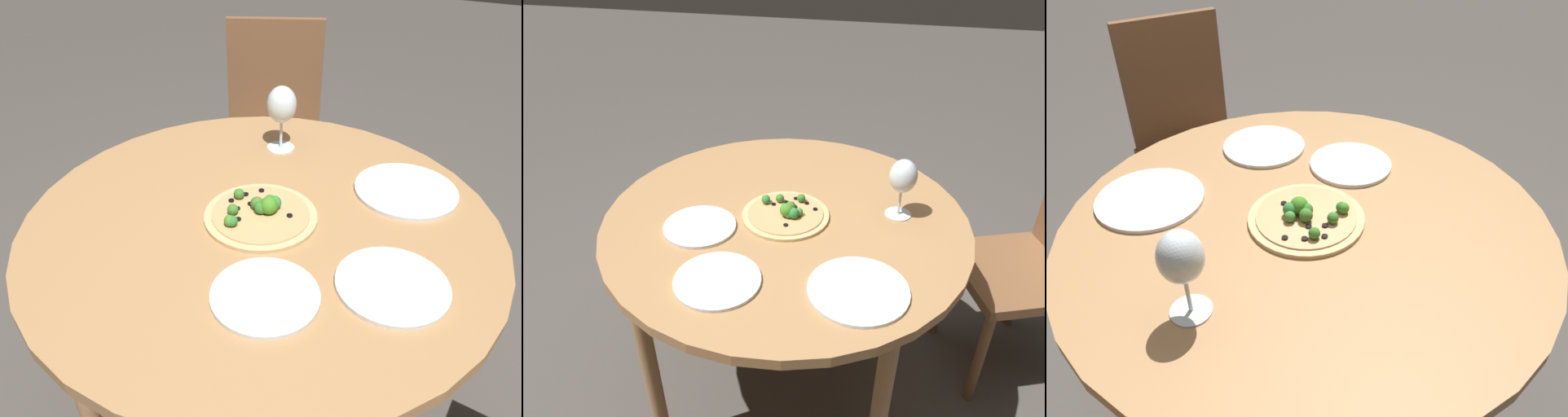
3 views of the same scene
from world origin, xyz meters
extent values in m
plane|color=#4C4742|center=(0.00, 0.00, 0.00)|extent=(12.00, 12.00, 0.00)
cylinder|color=#A87A4C|center=(0.00, 0.00, 0.76)|extent=(1.11, 1.11, 0.03)
cylinder|color=#A87A4C|center=(0.34, -0.34, 0.37)|extent=(0.05, 0.05, 0.74)
cylinder|color=#A87A4C|center=(-0.34, 0.34, 0.37)|extent=(0.05, 0.05, 0.74)
cylinder|color=#A87A4C|center=(0.34, 0.34, 0.37)|extent=(0.05, 0.05, 0.74)
cube|color=brown|center=(0.14, 0.86, 0.45)|extent=(0.46, 0.46, 0.04)
cube|color=brown|center=(0.17, 1.04, 0.72)|extent=(0.38, 0.09, 0.49)
cylinder|color=brown|center=(-0.06, 0.72, 0.22)|extent=(0.04, 0.04, 0.43)
cylinder|color=brown|center=(0.28, 0.66, 0.22)|extent=(0.04, 0.04, 0.43)
cylinder|color=brown|center=(0.00, 1.05, 0.22)|extent=(0.04, 0.04, 0.43)
cylinder|color=brown|center=(0.33, 1.00, 0.22)|extent=(0.04, 0.04, 0.43)
cylinder|color=tan|center=(0.00, 0.00, 0.78)|extent=(0.27, 0.27, 0.01)
cylinder|color=tan|center=(0.00, 0.00, 0.79)|extent=(0.23, 0.23, 0.00)
sphere|color=#377529|center=(-0.03, -0.07, 0.80)|extent=(0.03, 0.03, 0.03)
sphere|color=#438228|center=(0.07, -0.04, 0.80)|extent=(0.03, 0.03, 0.03)
sphere|color=#3A8031|center=(-0.01, 0.02, 0.80)|extent=(0.02, 0.02, 0.02)
sphere|color=#3B7829|center=(0.03, -0.06, 0.80)|extent=(0.03, 0.03, 0.03)
sphere|color=#2D7A30|center=(0.07, -0.04, 0.80)|extent=(0.03, 0.03, 0.03)
sphere|color=#427129|center=(-0.01, -0.02, 0.80)|extent=(0.03, 0.03, 0.03)
sphere|color=#408423|center=(-0.01, 0.02, 0.81)|extent=(0.04, 0.04, 0.04)
sphere|color=#33772A|center=(0.00, 0.00, 0.80)|extent=(0.03, 0.03, 0.03)
sphere|color=#428133|center=(-0.04, 0.01, 0.80)|extent=(0.03, 0.03, 0.03)
sphere|color=#2F7D36|center=(-0.03, 0.02, 0.81)|extent=(0.03, 0.03, 0.03)
cylinder|color=black|center=(-0.02, 0.07, 0.79)|extent=(0.01, 0.01, 0.00)
cylinder|color=black|center=(0.05, -0.04, 0.79)|extent=(0.01, 0.01, 0.00)
cylinder|color=black|center=(-0.09, -0.04, 0.79)|extent=(0.01, 0.01, 0.00)
cylinder|color=black|center=(-0.05, -0.06, 0.79)|extent=(0.01, 0.01, 0.00)
cylinder|color=black|center=(0.00, 0.00, 0.79)|extent=(0.01, 0.01, 0.00)
cylinder|color=black|center=(0.01, -0.06, 0.79)|extent=(0.01, 0.01, 0.00)
cylinder|color=black|center=(-0.02, -0.08, 0.79)|extent=(0.01, 0.01, 0.00)
cylinder|color=black|center=(0.00, 0.01, 0.79)|extent=(0.01, 0.01, 0.00)
cylinder|color=black|center=(-0.02, -0.04, 0.79)|extent=(0.01, 0.01, 0.00)
cylinder|color=silver|center=(-0.34, -0.09, 0.78)|extent=(0.08, 0.08, 0.00)
cylinder|color=silver|center=(-0.34, -0.09, 0.82)|extent=(0.01, 0.01, 0.08)
ellipsoid|color=silver|center=(-0.34, -0.09, 0.91)|extent=(0.08, 0.08, 0.10)
cylinder|color=silver|center=(-0.25, 0.29, 0.78)|extent=(0.26, 0.26, 0.01)
cylinder|color=silver|center=(0.23, 0.11, 0.78)|extent=(0.21, 0.21, 0.01)
cylinder|color=silver|center=(0.11, 0.33, 0.78)|extent=(0.23, 0.23, 0.01)
camera|label=1|loc=(0.88, 0.39, 1.48)|focal=35.00mm
camera|label=2|loc=(-0.27, 1.26, 1.64)|focal=35.00mm
camera|label=3|loc=(-0.55, -0.72, 1.49)|focal=35.00mm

